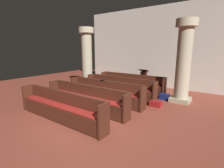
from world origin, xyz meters
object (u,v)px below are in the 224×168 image
at_px(pillar_aisle_side, 184,60).
at_px(kneeler_box_red, 156,104).
at_px(pew_row_0, 131,82).
at_px(pew_row_1, 119,86).
at_px(lectern, 143,80).
at_px(kneeler_box_navy, 164,97).
at_px(pew_row_4, 59,105).
at_px(pew_row_3, 85,97).
at_px(pillar_far_side, 87,57).
at_px(pew_row_2, 104,91).
at_px(hymn_book, 104,80).

height_order(pillar_aisle_side, kneeler_box_red, pillar_aisle_side).
relative_size(pew_row_0, pew_row_1, 1.00).
xyz_separation_m(lectern, kneeler_box_navy, (1.70, -1.46, -0.33)).
bearing_deg(pew_row_4, kneeler_box_red, 56.79).
xyz_separation_m(pew_row_0, pew_row_4, (0.00, -4.46, 0.00)).
xyz_separation_m(pew_row_1, pillar_aisle_side, (2.56, 0.81, 1.24)).
height_order(pew_row_3, lectern, lectern).
bearing_deg(pillar_far_side, pillar_aisle_side, 3.49).
xyz_separation_m(pew_row_2, lectern, (0.23, 3.24, -0.03)).
height_order(pew_row_2, hymn_book, hymn_book).
relative_size(pew_row_4, hymn_book, 18.84).
bearing_deg(kneeler_box_navy, lectern, 139.36).
height_order(pew_row_3, pillar_far_side, pillar_far_side).
distance_m(pew_row_3, hymn_book, 1.39).
height_order(pew_row_1, pew_row_4, same).
bearing_deg(pew_row_0, pew_row_4, -90.00).
distance_m(pew_row_2, hymn_book, 0.50).
height_order(pew_row_0, pew_row_3, same).
relative_size(pew_row_0, pew_row_3, 1.00).
distance_m(pillar_aisle_side, kneeler_box_red, 2.11).
distance_m(pew_row_3, pew_row_4, 1.12).
distance_m(pew_row_4, pillar_aisle_side, 5.04).
bearing_deg(pillar_far_side, pew_row_1, -11.26).
bearing_deg(pew_row_2, pew_row_4, -90.00).
bearing_deg(pew_row_1, hymn_book, -101.77).
relative_size(pew_row_0, pillar_far_side, 1.08).
height_order(pillar_far_side, kneeler_box_navy, pillar_far_side).
distance_m(lectern, kneeler_box_navy, 2.26).
bearing_deg(lectern, kneeler_box_navy, -40.64).
distance_m(pillar_aisle_side, hymn_book, 3.35).
distance_m(pew_row_3, pillar_aisle_side, 4.17).
height_order(kneeler_box_red, kneeler_box_navy, kneeler_box_navy).
xyz_separation_m(pew_row_4, hymn_book, (-0.19, 2.43, 0.41)).
distance_m(pew_row_1, pillar_aisle_side, 2.96).
distance_m(pew_row_3, kneeler_box_navy, 3.50).
distance_m(pillar_aisle_side, lectern, 2.96).
relative_size(pew_row_1, hymn_book, 18.84).
bearing_deg(pillar_aisle_side, lectern, 150.54).
bearing_deg(pillar_aisle_side, pew_row_3, -130.11).
bearing_deg(hymn_book, pillar_aisle_side, 32.12).
xyz_separation_m(pew_row_2, pillar_far_side, (-2.51, 1.62, 1.24)).
bearing_deg(lectern, kneeler_box_red, -55.60).
relative_size(lectern, hymn_book, 5.71).
bearing_deg(kneeler_box_navy, pew_row_2, -137.26).
distance_m(pew_row_4, kneeler_box_navy, 4.47).
distance_m(pew_row_1, hymn_book, 1.03).
xyz_separation_m(pew_row_1, hymn_book, (-0.19, -0.92, 0.41)).
distance_m(pew_row_0, pew_row_4, 4.46).
distance_m(pew_row_4, hymn_book, 2.47).
xyz_separation_m(pew_row_0, pillar_aisle_side, (2.56, -0.31, 1.24)).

